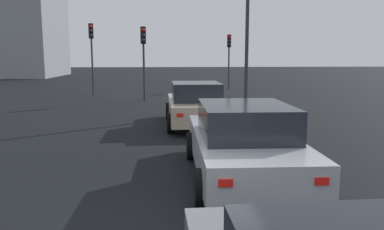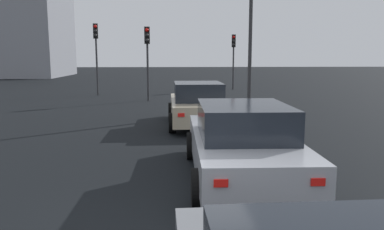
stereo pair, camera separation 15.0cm
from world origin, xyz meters
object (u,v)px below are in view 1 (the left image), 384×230
Objects in this scene: traffic_light_near_right at (229,50)px; traffic_light_far_left at (143,48)px; car_beige_left_lead at (195,105)px; street_lamp_kerbside at (247,19)px; traffic_light_near_left at (91,44)px; car_silver_left_second at (243,142)px.

traffic_light_near_right is 8.92m from traffic_light_far_left.
car_beige_left_lead is 0.66× the size of street_lamp_kerbside.
traffic_light_far_left reaches higher than traffic_light_near_right.
street_lamp_kerbside reaches higher than traffic_light_far_left.
car_beige_left_lead is at bearing 145.36° from street_lamp_kerbside.
car_silver_left_second is at bearing 13.12° from traffic_light_near_left.
street_lamp_kerbside reaches higher than traffic_light_near_left.
traffic_light_near_left is (10.86, 5.48, 2.40)m from car_beige_left_lead.
street_lamp_kerbside is (3.78, -2.61, 3.29)m from car_beige_left_lead.
car_beige_left_lead is 0.93× the size of car_silver_left_second.
traffic_light_near_left reaches higher than traffic_light_near_right.
street_lamp_kerbside reaches higher than car_beige_left_lead.
traffic_light_near_right is at bearing 104.75° from traffic_light_near_left.
traffic_light_near_right is (14.36, -3.63, 2.10)m from car_beige_left_lead.
car_silver_left_second is 18.02m from traffic_light_near_left.
car_beige_left_lead is 8.15m from traffic_light_far_left.
traffic_light_far_left is (-6.79, 5.79, 0.02)m from traffic_light_near_right.
traffic_light_near_right is at bearing -7.79° from car_silver_left_second.
car_silver_left_second is at bearing -0.71° from traffic_light_near_right.
traffic_light_far_left reaches higher than car_beige_left_lead.
street_lamp_kerbside is at bearing 2.71° from traffic_light_near_right.
traffic_light_near_right reaches higher than car_silver_left_second.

